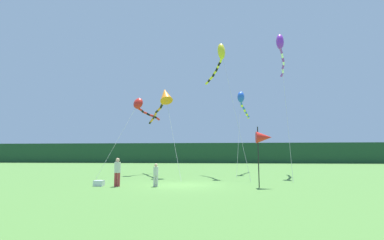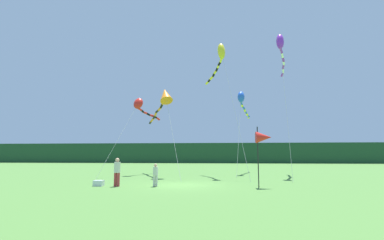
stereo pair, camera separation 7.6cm
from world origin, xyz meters
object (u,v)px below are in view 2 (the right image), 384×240
kite_red (140,105)px  kite_blue (242,100)px  person_adult (117,170)px  banner_flag_pole (263,138)px  cooler_box (99,183)px  kite_yellow (220,56)px  kite_purple (281,47)px  kite_orange (164,98)px  person_child (155,174)px

kite_red → kite_blue: (9.89, 2.20, 0.74)m
person_adult → kite_blue: kite_blue is taller
banner_flag_pole → cooler_box: bearing=-178.9°
cooler_box → banner_flag_pole: size_ratio=0.16×
cooler_box → kite_yellow: (7.40, 7.79, 10.44)m
kite_yellow → cooler_box: bearing=-133.5°
kite_purple → banner_flag_pole: bearing=-110.2°
person_adult → kite_purple: 18.15m
kite_yellow → banner_flag_pole: bearing=-72.5°
cooler_box → kite_red: 11.43m
kite_yellow → kite_purple: bearing=9.0°
banner_flag_pole → kite_blue: kite_blue is taller
cooler_box → kite_orange: bearing=71.5°
kite_purple → kite_orange: size_ratio=1.35×
kite_purple → kite_blue: 6.22m
kite_red → kite_orange: (2.77, -2.09, 0.26)m
person_child → kite_orange: bearing=97.6°
person_child → cooler_box: (-3.44, -0.04, -0.58)m
cooler_box → kite_orange: (2.47, 7.38, 6.65)m
person_adult → banner_flag_pole: bearing=2.0°
person_child → kite_blue: 14.69m
cooler_box → kite_yellow: 14.98m
person_adult → kite_orange: 9.62m
kite_purple → kite_orange: (-10.45, -1.28, -4.79)m
person_child → cooler_box: 3.49m
banner_flag_pole → kite_purple: 12.59m
kite_orange → cooler_box: bearing=-108.5°
kite_red → kite_blue: kite_blue is taller
person_adult → kite_red: 11.21m
person_child → banner_flag_pole: 6.69m
person_adult → kite_blue: 15.83m
cooler_box → kite_yellow: size_ratio=0.05×
cooler_box → kite_purple: size_ratio=0.04×
cooler_box → kite_red: kite_red is taller
person_adult → cooler_box: (-1.16, 0.12, -0.76)m
banner_flag_pole → kite_red: kite_red is taller
banner_flag_pole → kite_orange: bearing=135.5°
kite_yellow → kite_blue: size_ratio=1.39×
banner_flag_pole → kite_yellow: size_ratio=0.30×
person_adult → kite_blue: size_ratio=0.20×
person_adult → cooler_box: person_adult is taller
kite_purple → kite_red: 14.17m
kite_yellow → kite_blue: (2.19, 3.88, -3.31)m
cooler_box → kite_blue: bearing=50.6°
kite_blue → banner_flag_pole: bearing=-89.0°
kite_yellow → kite_purple: kite_purple is taller
kite_yellow → person_child: bearing=-117.1°
person_child → kite_purple: 16.79m
banner_flag_pole → kite_orange: (-7.33, 7.19, 3.98)m
person_adult → kite_purple: size_ratio=0.13×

